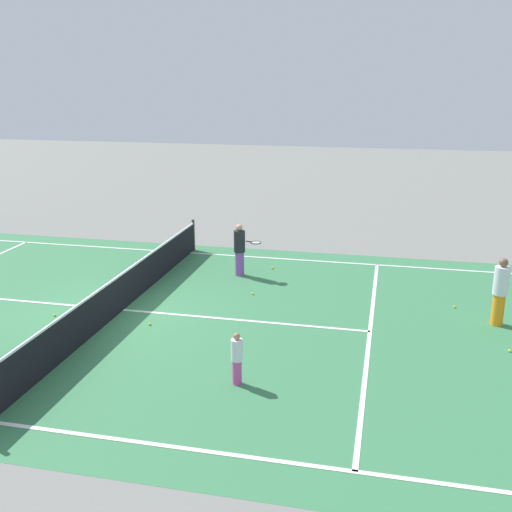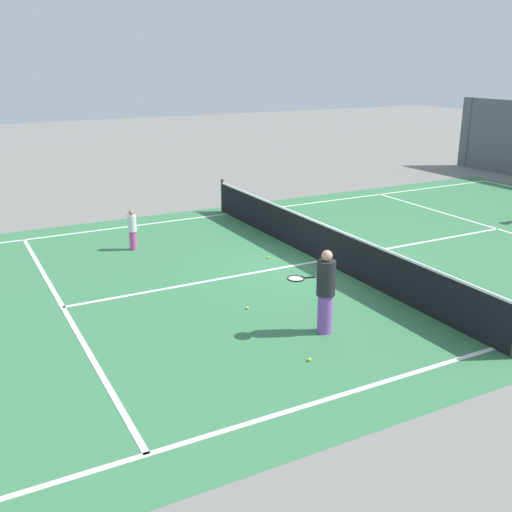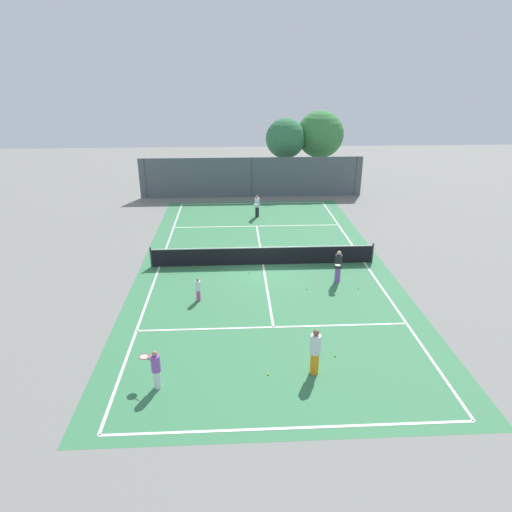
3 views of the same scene
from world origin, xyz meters
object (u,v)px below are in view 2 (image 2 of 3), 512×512
Objects in this scene: player_2 at (132,230)px; tennis_ball_6 at (443,189)px; player_4 at (325,291)px; tennis_ball_3 at (247,308)px; tennis_ball_7 at (268,257)px; tennis_ball_0 at (351,244)px; tennis_ball_1 at (309,359)px.

player_2 is 16.61× the size of tennis_ball_6.
player_4 is 1.97m from tennis_ball_3.
tennis_ball_7 is at bearing -67.51° from tennis_ball_6.
player_4 is at bearing -41.61° from tennis_ball_0.
tennis_ball_7 is at bearing -90.19° from tennis_ball_0.
player_2 is 16.61× the size of tennis_ball_3.
player_4 is at bearing 13.66° from player_2.
tennis_ball_1 is at bearing -1.96° from tennis_ball_3.
tennis_ball_3 is at bearing -60.50° from tennis_ball_6.
player_2 is 13.20m from tennis_ball_6.
tennis_ball_1 and tennis_ball_3 have the same top height.
tennis_ball_0 is 1.00× the size of tennis_ball_1.
player_4 is 24.52× the size of tennis_ball_6.
tennis_ball_3 is at bearing -154.56° from player_4.
tennis_ball_7 is (-0.01, -2.60, 0.00)m from tennis_ball_0.
tennis_ball_7 is at bearing 158.07° from tennis_ball_1.
tennis_ball_0 is at bearing 138.39° from player_4.
tennis_ball_6 is (-8.53, 11.43, -0.80)m from player_4.
player_2 is at bearing -170.46° from tennis_ball_3.
tennis_ball_1 and tennis_ball_6 have the same top height.
tennis_ball_1 is at bearing -45.62° from player_4.
tennis_ball_6 is (-1.85, 13.06, -0.53)m from player_2.
tennis_ball_1 and tennis_ball_7 have the same top height.
tennis_ball_6 is at bearing 98.05° from player_2.
tennis_ball_3 is 1.00× the size of tennis_ball_7.
tennis_ball_1 is (0.84, -0.86, -0.80)m from player_4.
player_2 reaches higher than tennis_ball_0.
tennis_ball_6 is (-4.24, 7.62, 0.00)m from tennis_ball_0.
tennis_ball_0 is 1.00× the size of tennis_ball_7.
player_4 is 4.54m from tennis_ball_7.
tennis_ball_0 is 8.72m from tennis_ball_6.
tennis_ball_1 is at bearing 5.81° from player_2.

